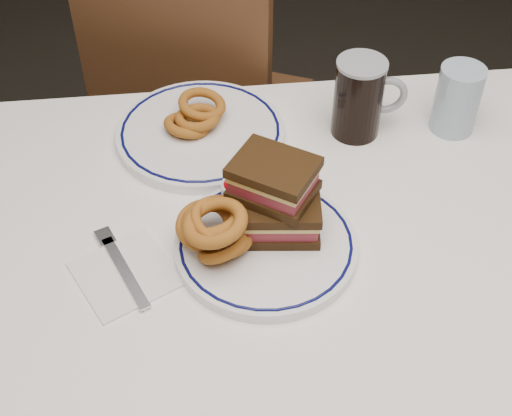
{
  "coord_description": "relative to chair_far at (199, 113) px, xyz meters",
  "views": [
    {
      "loc": [
        -0.11,
        -0.72,
        1.56
      ],
      "look_at": [
        -0.03,
        0.01,
        0.83
      ],
      "focal_mm": 50.0,
      "sensor_mm": 36.0,
      "label": 1
    }
  ],
  "objects": [
    {
      "name": "chair_far",
      "position": [
        0.0,
        0.0,
        0.0
      ],
      "size": [
        0.57,
        0.57,
        0.93
      ],
      "color": "#4B2B18",
      "rests_on": "floor"
    },
    {
      "name": "main_plate",
      "position": [
        0.08,
        -0.68,
        0.26
      ],
      "size": [
        0.28,
        0.28,
        0.02
      ],
      "color": "white",
      "rests_on": "dining_table"
    },
    {
      "name": "ketchup_ramekin",
      "position": [
        0.04,
        -0.58,
        0.28
      ],
      "size": [
        0.05,
        0.05,
        0.03
      ],
      "color": "silver",
      "rests_on": "main_plate"
    },
    {
      "name": "dining_table",
      "position": [
        0.09,
        -0.68,
        0.14
      ],
      "size": [
        1.27,
        0.87,
        0.75
      ],
      "color": "white",
      "rests_on": "floor"
    },
    {
      "name": "onion_rings_far",
      "position": [
        -0.01,
        -0.38,
        0.29
      ],
      "size": [
        0.12,
        0.11,
        0.07
      ],
      "color": "brown",
      "rests_on": "far_plate"
    },
    {
      "name": "reuben_sandwich",
      "position": [
        0.1,
        -0.65,
        0.32
      ],
      "size": [
        0.15,
        0.14,
        0.12
      ],
      "color": "black",
      "rests_on": "main_plate"
    },
    {
      "name": "napkin_fork",
      "position": [
        -0.13,
        -0.7,
        0.25
      ],
      "size": [
        0.18,
        0.19,
        0.01
      ],
      "color": "white",
      "rests_on": "dining_table"
    },
    {
      "name": "onion_rings_main",
      "position": [
        0.0,
        -0.68,
        0.31
      ],
      "size": [
        0.12,
        0.13,
        0.11
      ],
      "color": "brown",
      "rests_on": "main_plate"
    },
    {
      "name": "beer_mug",
      "position": [
        0.28,
        -0.41,
        0.32
      ],
      "size": [
        0.13,
        0.09,
        0.15
      ],
      "color": "black",
      "rests_on": "dining_table"
    },
    {
      "name": "far_plate",
      "position": [
        -0.0,
        -0.4,
        0.26
      ],
      "size": [
        0.3,
        0.3,
        0.02
      ],
      "color": "white",
      "rests_on": "dining_table"
    },
    {
      "name": "water_glass",
      "position": [
        0.45,
        -0.42,
        0.31
      ],
      "size": [
        0.08,
        0.08,
        0.13
      ],
      "primitive_type": "cylinder",
      "color": "#97ADC4",
      "rests_on": "dining_table"
    }
  ]
}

